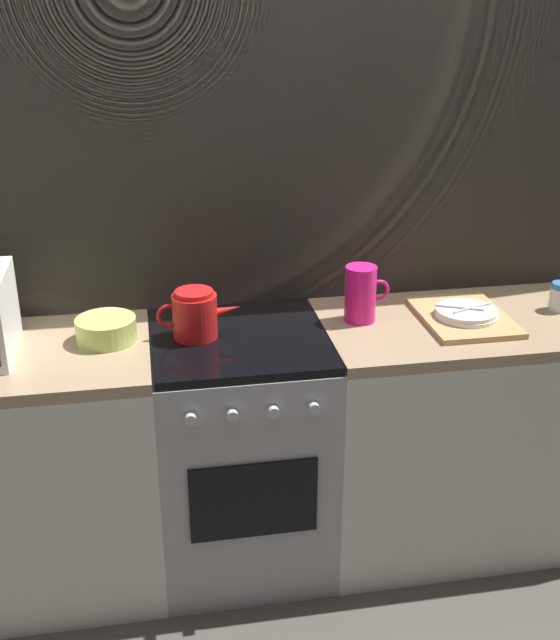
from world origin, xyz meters
TOP-DOWN VIEW (x-y plane):
  - ground_plane at (0.00, 0.00)m, footprint 8.00×8.00m
  - back_wall at (0.00, 0.32)m, footprint 3.60×0.05m
  - stove_unit at (-0.00, -0.00)m, footprint 0.60×0.63m
  - counter_right at (0.90, 0.00)m, footprint 1.20×0.60m
  - kettle at (-0.14, 0.02)m, footprint 0.28×0.15m
  - mixing_bowl at (-0.44, 0.04)m, footprint 0.20×0.20m
  - pitcher at (0.44, 0.06)m, footprint 0.16×0.11m
  - dish_pile at (0.80, -0.00)m, footprint 0.30×0.40m
  - spice_jar at (1.18, 0.03)m, footprint 0.08×0.08m

SIDE VIEW (x-z plane):
  - ground_plane at x=0.00m, z-range 0.00..0.00m
  - stove_unit at x=0.00m, z-range 0.00..0.90m
  - counter_right at x=0.90m, z-range 0.00..0.90m
  - dish_pile at x=0.80m, z-range 0.89..0.95m
  - mixing_bowl at x=-0.44m, z-range 0.90..0.98m
  - spice_jar at x=1.18m, z-range 0.90..1.00m
  - kettle at x=-0.14m, z-range 0.90..1.06m
  - pitcher at x=0.44m, z-range 0.90..1.10m
  - back_wall at x=0.00m, z-range 0.00..2.40m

